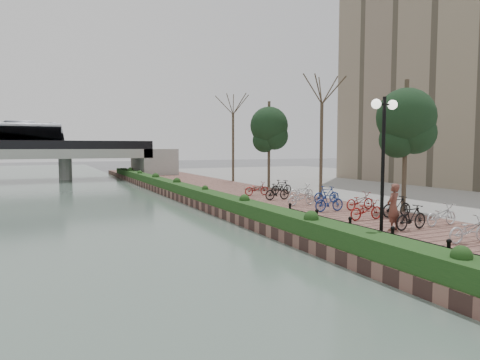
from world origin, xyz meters
TOP-DOWN VIEW (x-y plane):
  - ground at (0.00, 0.00)m, footprint 220.00×220.00m
  - promenade at (4.00, 17.50)m, footprint 8.00×75.00m
  - inland_pavement at (20.00, 17.50)m, footprint 24.00×75.00m
  - hedge at (0.60, 20.00)m, footprint 1.10×56.00m
  - chain_fence at (1.40, 2.00)m, footprint 0.10×14.10m
  - lamppost at (1.95, 4.07)m, footprint 1.02×0.32m
  - pedestrian at (3.92, 5.55)m, footprint 0.77×0.63m
  - bicycle_parking at (5.49, 10.50)m, footprint 2.40×17.32m
  - street_trees at (8.00, 12.68)m, footprint 3.20×37.12m

SIDE VIEW (x-z plane):
  - ground at x=0.00m, z-range 0.00..0.00m
  - promenade at x=4.00m, z-range 0.00..0.50m
  - inland_pavement at x=20.00m, z-range 0.00..0.50m
  - hedge at x=0.60m, z-range 0.50..1.10m
  - chain_fence at x=1.40m, z-range 0.50..1.20m
  - bicycle_parking at x=5.49m, z-range 0.47..1.47m
  - pedestrian at x=3.92m, z-range 0.50..2.31m
  - street_trees at x=8.00m, z-range 0.29..7.09m
  - lamppost at x=1.95m, z-range 1.57..6.43m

